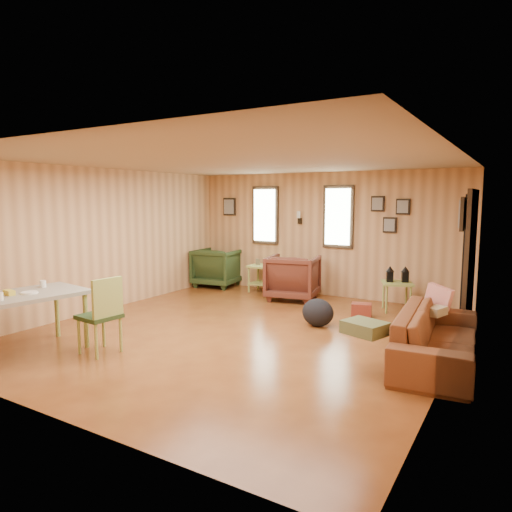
{
  "coord_description": "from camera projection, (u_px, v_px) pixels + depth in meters",
  "views": [
    {
      "loc": [
        3.4,
        -5.32,
        1.88
      ],
      "look_at": [
        0.0,
        0.4,
        1.05
      ],
      "focal_mm": 32.0,
      "sensor_mm": 36.0,
      "label": 1
    }
  ],
  "objects": [
    {
      "name": "room",
      "position": [
        262.0,
        247.0,
        6.5
      ],
      "size": [
        5.54,
        6.04,
        2.44
      ],
      "color": "brown",
      "rests_on": "ground"
    },
    {
      "name": "sofa",
      "position": [
        438.0,
        328.0,
        5.24
      ],
      "size": [
        0.78,
        2.13,
        0.82
      ],
      "primitive_type": "imported",
      "rotation": [
        0.0,
        0.0,
        1.65
      ],
      "color": "brown",
      "rests_on": "ground"
    },
    {
      "name": "recliner_brown",
      "position": [
        293.0,
        275.0,
        8.57
      ],
      "size": [
        1.05,
        1.01,
        0.93
      ],
      "primitive_type": "imported",
      "rotation": [
        0.0,
        0.0,
        3.34
      ],
      "color": "#532519",
      "rests_on": "ground"
    },
    {
      "name": "recliner_green",
      "position": [
        218.0,
        266.0,
        9.88
      ],
      "size": [
        0.97,
        0.92,
        0.9
      ],
      "primitive_type": "imported",
      "rotation": [
        0.0,
        0.0,
        -3.02
      ],
      "color": "#283A1A",
      "rests_on": "ground"
    },
    {
      "name": "end_table",
      "position": [
        263.0,
        273.0,
        9.3
      ],
      "size": [
        0.54,
        0.49,
        0.67
      ],
      "rotation": [
        0.0,
        0.0,
        0.02
      ],
      "color": "#AFC457",
      "rests_on": "ground"
    },
    {
      "name": "side_table",
      "position": [
        397.0,
        281.0,
        7.66
      ],
      "size": [
        0.63,
        0.63,
        0.77
      ],
      "rotation": [
        0.0,
        0.0,
        0.39
      ],
      "color": "#AFC457",
      "rests_on": "ground"
    },
    {
      "name": "cooler",
      "position": [
        361.0,
        310.0,
        7.31
      ],
      "size": [
        0.36,
        0.3,
        0.22
      ],
      "rotation": [
        0.0,
        0.0,
        0.26
      ],
      "color": "maroon",
      "rests_on": "ground"
    },
    {
      "name": "backpack",
      "position": [
        318.0,
        313.0,
        6.77
      ],
      "size": [
        0.54,
        0.44,
        0.42
      ],
      "rotation": [
        0.0,
        0.0,
        0.17
      ],
      "color": "black",
      "rests_on": "ground"
    },
    {
      "name": "sofa_pillows",
      "position": [
        403.0,
        315.0,
        5.45
      ],
      "size": [
        0.96,
        1.89,
        0.39
      ],
      "rotation": [
        0.0,
        0.0,
        -0.33
      ],
      "color": "#4E532E",
      "rests_on": "sofa"
    },
    {
      "name": "dining_table",
      "position": [
        19.0,
        300.0,
        5.49
      ],
      "size": [
        1.09,
        1.58,
        0.96
      ],
      "rotation": [
        0.0,
        0.0,
        -0.15
      ],
      "color": "gray",
      "rests_on": "ground"
    },
    {
      "name": "dining_chair",
      "position": [
        103.0,
        311.0,
        5.51
      ],
      "size": [
        0.47,
        0.47,
        0.95
      ],
      "rotation": [
        0.0,
        0.0,
        -0.09
      ],
      "color": "#283A1A",
      "rests_on": "ground"
    }
  ]
}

